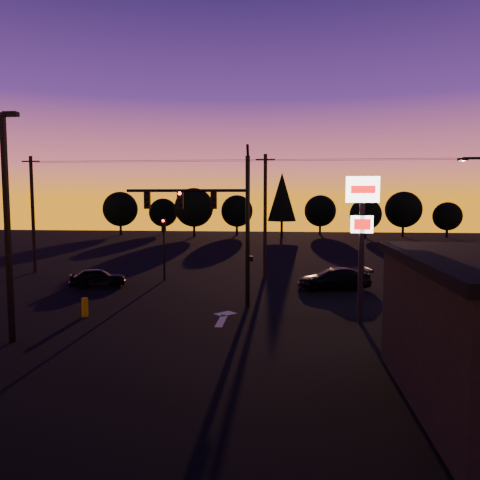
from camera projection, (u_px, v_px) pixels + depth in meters
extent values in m
plane|color=black|center=(208.00, 326.00, 21.19)|extent=(120.00, 120.00, 0.00)
cube|color=beige|center=(221.00, 321.00, 22.13)|extent=(0.35, 2.20, 0.01)
cube|color=beige|center=(225.00, 314.00, 23.52)|extent=(1.20, 1.20, 0.01)
cylinder|color=black|center=(248.00, 232.00, 24.65)|extent=(0.24, 0.24, 8.00)
cylinder|color=black|center=(248.00, 152.00, 24.27)|extent=(0.14, 0.52, 0.76)
cylinder|color=black|center=(187.00, 191.00, 24.76)|extent=(6.50, 0.16, 0.16)
cube|color=black|center=(214.00, 200.00, 24.67)|extent=(0.32, 0.22, 0.95)
sphere|color=black|center=(213.00, 193.00, 24.51)|extent=(0.18, 0.18, 0.18)
sphere|color=black|center=(213.00, 199.00, 24.53)|extent=(0.18, 0.18, 0.18)
sphere|color=black|center=(213.00, 205.00, 24.56)|extent=(0.18, 0.18, 0.18)
cube|color=black|center=(180.00, 200.00, 24.84)|extent=(0.32, 0.22, 0.95)
sphere|color=#FF0705|center=(180.00, 193.00, 24.68)|extent=(0.18, 0.18, 0.18)
sphere|color=black|center=(180.00, 199.00, 24.71)|extent=(0.18, 0.18, 0.18)
sphere|color=black|center=(180.00, 205.00, 24.73)|extent=(0.18, 0.18, 0.18)
cube|color=black|center=(147.00, 200.00, 25.01)|extent=(0.32, 0.22, 0.95)
sphere|color=black|center=(146.00, 193.00, 24.85)|extent=(0.18, 0.18, 0.18)
sphere|color=black|center=(146.00, 199.00, 24.88)|extent=(0.18, 0.18, 0.18)
sphere|color=black|center=(147.00, 205.00, 24.90)|extent=(0.18, 0.18, 0.18)
cube|color=black|center=(251.00, 259.00, 24.76)|extent=(0.22, 0.18, 0.28)
cylinder|color=black|center=(164.00, 255.00, 32.90)|extent=(0.14, 0.14, 3.60)
cube|color=black|center=(164.00, 225.00, 32.71)|extent=(0.30, 0.20, 0.90)
sphere|color=#FF0705|center=(163.00, 221.00, 32.56)|extent=(0.18, 0.18, 0.18)
sphere|color=black|center=(163.00, 225.00, 32.59)|extent=(0.18, 0.18, 0.18)
sphere|color=black|center=(163.00, 229.00, 32.61)|extent=(0.18, 0.18, 0.18)
cube|color=black|center=(8.00, 231.00, 18.52)|extent=(0.18, 0.18, 9.00)
cube|color=black|center=(11.00, 114.00, 18.08)|extent=(0.55, 0.30, 0.18)
cube|color=black|center=(361.00, 254.00, 21.72)|extent=(0.22, 0.22, 6.40)
cube|color=white|center=(363.00, 189.00, 21.45)|extent=(1.50, 0.25, 1.20)
cube|color=red|center=(363.00, 189.00, 21.31)|extent=(1.10, 0.02, 0.35)
cube|color=white|center=(362.00, 224.00, 21.59)|extent=(1.00, 0.22, 0.80)
cube|color=red|center=(362.00, 224.00, 21.46)|extent=(0.75, 0.02, 0.50)
cylinder|color=black|center=(475.00, 158.00, 24.65)|extent=(1.20, 0.14, 0.14)
cube|color=black|center=(463.00, 159.00, 24.71)|extent=(0.50, 0.22, 0.14)
plane|color=#FFB759|center=(463.00, 161.00, 24.72)|extent=(0.35, 0.35, 0.00)
cylinder|color=black|center=(33.00, 215.00, 36.18)|extent=(0.26, 0.26, 9.00)
cube|color=black|center=(31.00, 161.00, 35.81)|extent=(1.40, 0.10, 0.10)
cylinder|color=black|center=(265.00, 216.00, 34.47)|extent=(0.26, 0.26, 9.00)
cube|color=black|center=(265.00, 160.00, 34.10)|extent=(1.40, 0.10, 0.10)
cylinder|color=black|center=(143.00, 160.00, 34.37)|extent=(18.00, 0.02, 0.02)
cylinder|color=black|center=(145.00, 160.00, 34.96)|extent=(18.00, 0.02, 0.02)
cylinder|color=black|center=(148.00, 162.00, 35.56)|extent=(18.00, 0.02, 0.02)
cylinder|color=black|center=(394.00, 159.00, 32.65)|extent=(18.00, 0.02, 0.02)
cylinder|color=black|center=(392.00, 159.00, 33.24)|extent=(18.00, 0.02, 0.02)
cylinder|color=black|center=(390.00, 160.00, 33.84)|extent=(18.00, 0.02, 0.02)
cube|color=black|center=(439.00, 321.00, 16.76)|extent=(2.20, 0.05, 1.60)
cylinder|color=#C9AE00|center=(85.00, 307.00, 22.93)|extent=(0.31, 0.31, 0.92)
cylinder|color=black|center=(121.00, 230.00, 72.78)|extent=(0.36, 0.36, 1.62)
sphere|color=black|center=(120.00, 209.00, 72.48)|extent=(5.36, 5.36, 5.36)
cylinder|color=black|center=(163.00, 230.00, 75.19)|extent=(0.36, 0.36, 1.38)
sphere|color=black|center=(163.00, 213.00, 74.94)|extent=(4.54, 4.54, 4.54)
cylinder|color=black|center=(194.00, 231.00, 69.65)|extent=(0.36, 0.36, 1.75)
sphere|color=black|center=(194.00, 207.00, 69.33)|extent=(5.77, 5.78, 5.78)
cylinder|color=black|center=(237.00, 230.00, 73.05)|extent=(0.36, 0.36, 1.50)
sphere|color=black|center=(237.00, 211.00, 72.78)|extent=(4.95, 4.95, 4.95)
cylinder|color=black|center=(282.00, 229.00, 69.37)|extent=(0.36, 0.36, 2.38)
cone|color=black|center=(282.00, 197.00, 68.94)|extent=(4.18, 4.18, 7.12)
cylinder|color=black|center=(320.00, 230.00, 73.80)|extent=(0.36, 0.36, 1.50)
sphere|color=black|center=(320.00, 211.00, 73.53)|extent=(4.95, 4.95, 4.95)
cylinder|color=black|center=(365.00, 233.00, 67.28)|extent=(0.36, 0.36, 1.38)
sphere|color=black|center=(366.00, 214.00, 67.04)|extent=(4.54, 4.54, 4.54)
cylinder|color=black|center=(403.00, 231.00, 69.68)|extent=(0.36, 0.36, 1.62)
sphere|color=black|center=(403.00, 210.00, 69.38)|extent=(5.36, 5.36, 5.36)
cylinder|color=black|center=(447.00, 233.00, 68.13)|extent=(0.36, 0.36, 1.25)
sphere|color=black|center=(447.00, 216.00, 67.91)|extent=(4.12, 4.12, 4.12)
imported|color=black|center=(98.00, 277.00, 30.63)|extent=(3.87, 2.62, 1.22)
imported|color=black|center=(334.00, 279.00, 29.76)|extent=(4.91, 2.72, 1.35)
imported|color=black|center=(447.00, 331.00, 17.78)|extent=(3.96, 5.91, 1.51)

